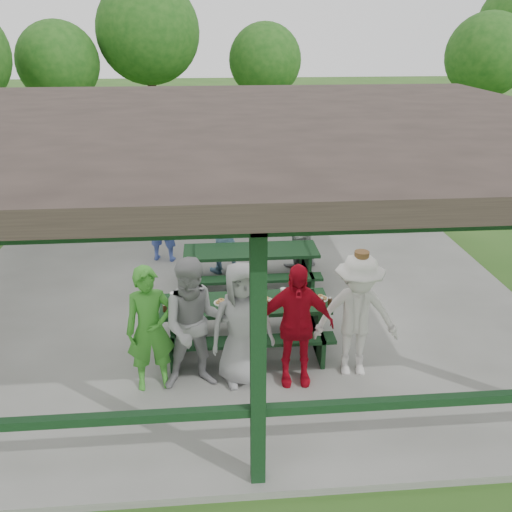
{
  "coord_description": "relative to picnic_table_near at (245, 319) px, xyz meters",
  "views": [
    {
      "loc": [
        -0.39,
        -8.18,
        4.58
      ],
      "look_at": [
        0.28,
        -0.3,
        1.19
      ],
      "focal_mm": 38.0,
      "sensor_mm": 36.0,
      "label": 1
    }
  ],
  "objects": [
    {
      "name": "tree_mid",
      "position": [
        1.99,
        16.92,
        2.62
      ],
      "size": [
        3.03,
        3.03,
        4.73
      ],
      "color": "black",
      "rests_on": "ground"
    },
    {
      "name": "contestant_white_fedora",
      "position": [
        1.45,
        -0.77,
        0.42
      ],
      "size": [
        1.2,
        0.76,
        1.82
      ],
      "rotation": [
        0.0,
        0.0,
        -0.09
      ],
      "color": "beige",
      "rests_on": "concrete_slab"
    },
    {
      "name": "table_setting",
      "position": [
        0.07,
        0.01,
        0.31
      ],
      "size": [
        2.42,
        0.45,
        0.1
      ],
      "color": "white",
      "rests_on": "picnic_table_near"
    },
    {
      "name": "picnic_table_far",
      "position": [
        0.24,
        2.0,
        -0.0
      ],
      "size": [
        2.41,
        1.39,
        0.75
      ],
      "color": "black",
      "rests_on": "concrete_slab"
    },
    {
      "name": "farm_trailer",
      "position": [
        -2.56,
        9.29,
        0.13
      ],
      "size": [
        4.1,
        2.15,
        1.42
      ],
      "rotation": [
        0.0,
        0.0,
        0.15
      ],
      "color": "navy",
      "rests_on": "ground"
    },
    {
      "name": "spectator_lblue",
      "position": [
        -0.22,
        2.8,
        0.29
      ],
      "size": [
        1.47,
        0.97,
        1.52
      ],
      "primitive_type": "imported",
      "rotation": [
        0.0,
        0.0,
        3.55
      ],
      "color": "#93C3E3",
      "rests_on": "concrete_slab"
    },
    {
      "name": "ground",
      "position": [
        -0.04,
        1.2,
        -0.57
      ],
      "size": [
        90.0,
        90.0,
        0.0
      ],
      "primitive_type": "plane",
      "color": "#2A551A",
      "rests_on": "ground"
    },
    {
      "name": "tree_left",
      "position": [
        -2.72,
        16.47,
        3.73
      ],
      "size": [
        4.07,
        4.07,
        6.36
      ],
      "color": "black",
      "rests_on": "ground"
    },
    {
      "name": "pickup_truck",
      "position": [
        2.36,
        10.3,
        0.1
      ],
      "size": [
        5.28,
        3.58,
        1.34
      ],
      "primitive_type": "imported",
      "rotation": [
        0.0,
        0.0,
        1.88
      ],
      "color": "silver",
      "rests_on": "ground"
    },
    {
      "name": "tree_far_left",
      "position": [
        -6.04,
        15.23,
        2.67
      ],
      "size": [
        3.07,
        3.07,
        4.79
      ],
      "color": "black",
      "rests_on": "ground"
    },
    {
      "name": "picnic_table_near",
      "position": [
        0.0,
        0.0,
        0.0
      ],
      "size": [
        2.46,
        1.39,
        0.75
      ],
      "color": "black",
      "rests_on": "concrete_slab"
    },
    {
      "name": "tree_right",
      "position": [
        10.58,
        14.85,
        2.88
      ],
      "size": [
        3.27,
        3.27,
        5.11
      ],
      "color": "black",
      "rests_on": "ground"
    },
    {
      "name": "concrete_slab",
      "position": [
        -0.04,
        1.2,
        -0.52
      ],
      "size": [
        10.0,
        8.0,
        0.1
      ],
      "primitive_type": "cube",
      "color": "slate",
      "rests_on": "ground"
    },
    {
      "name": "contestant_grey_left",
      "position": [
        -0.7,
        -0.89,
        0.45
      ],
      "size": [
        0.95,
        0.76,
        1.84
      ],
      "primitive_type": "imported",
      "rotation": [
        0.0,
        0.0,
        0.08
      ],
      "color": "#939396",
      "rests_on": "concrete_slab"
    },
    {
      "name": "contestant_green",
      "position": [
        -1.28,
        -0.85,
        0.4
      ],
      "size": [
        0.69,
        0.52,
        1.73
      ],
      "primitive_type": "imported",
      "rotation": [
        0.0,
        0.0,
        0.17
      ],
      "color": "#3A912B",
      "rests_on": "concrete_slab"
    },
    {
      "name": "pavilion_structure",
      "position": [
        -0.04,
        1.2,
        2.6
      ],
      "size": [
        10.6,
        8.6,
        3.24
      ],
      "color": "black",
      "rests_on": "concrete_slab"
    },
    {
      "name": "contestant_grey_mid",
      "position": [
        -0.1,
        -0.82,
        0.4
      ],
      "size": [
        0.94,
        0.71,
        1.73
      ],
      "primitive_type": "imported",
      "rotation": [
        0.0,
        0.0,
        0.2
      ],
      "color": "gray",
      "rests_on": "concrete_slab"
    },
    {
      "name": "spectator_grey",
      "position": [
        1.21,
        2.91,
        0.4
      ],
      "size": [
        1.01,
        0.89,
        1.74
      ],
      "primitive_type": "imported",
      "rotation": [
        0.0,
        0.0,
        3.47
      ],
      "color": "#999A9C",
      "rests_on": "concrete_slab"
    },
    {
      "name": "spectator_blue",
      "position": [
        -1.46,
        3.42,
        0.43
      ],
      "size": [
        0.74,
        0.57,
        1.81
      ],
      "primitive_type": "imported",
      "rotation": [
        0.0,
        0.0,
        2.91
      ],
      "color": "#4155A9",
      "rests_on": "concrete_slab"
    },
    {
      "name": "contestant_red",
      "position": [
        0.6,
        -0.89,
        0.39
      ],
      "size": [
        1.03,
        0.47,
        1.73
      ],
      "primitive_type": "imported",
      "rotation": [
        0.0,
        0.0,
        -0.05
      ],
      "color": "#AA0919",
      "rests_on": "concrete_slab"
    }
  ]
}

